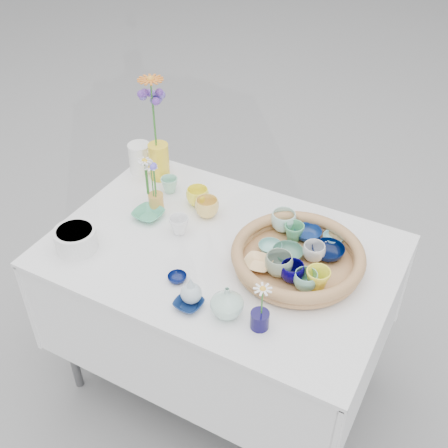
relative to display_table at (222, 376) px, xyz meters
The scene contains 34 objects.
ground 0.00m from the display_table, ahead, with size 80.00×80.00×0.00m, color gray.
display_table is the anchor object (origin of this frame).
wicker_tray 0.85m from the display_table, 10.12° to the left, with size 0.47×0.47×0.08m, color #A07146, non-canonical shape.
tray_ceramic_0 0.86m from the display_table, 36.79° to the left, with size 0.10×0.10×0.03m, color navy.
tray_ceramic_1 0.89m from the display_table, 20.25° to the left, with size 0.12×0.12×0.04m, color black.
tray_ceramic_2 0.91m from the display_table, ahead, with size 0.08×0.08×0.08m, color yellow.
tray_ceramic_3 0.84m from the display_table, 13.08° to the left, with size 0.11×0.11×0.03m, color #497964.
tray_ceramic_4 0.86m from the display_table, ahead, with size 0.10×0.10×0.08m, color gray.
tray_ceramic_5 0.82m from the display_table, 19.68° to the left, with size 0.09×0.09×0.03m, color #80C2B6.
tray_ceramic_6 0.86m from the display_table, 50.89° to the left, with size 0.10×0.10×0.08m, color #ACDACF.
tray_ceramic_7 0.88m from the display_table, 15.85° to the left, with size 0.08×0.08×0.06m, color silver.
tray_ceramic_8 0.90m from the display_table, 32.24° to the left, with size 0.08×0.08×0.02m, color #86D8EC.
tray_ceramic_9 0.87m from the display_table, ahead, with size 0.08×0.08×0.07m, color #05004A.
tray_ceramic_10 0.81m from the display_table, 12.87° to the right, with size 0.10×0.10×0.03m, color #F6CA88.
tray_ceramic_11 0.89m from the display_table, ahead, with size 0.08×0.08×0.07m, color #70B6A5.
tray_ceramic_12 0.86m from the display_table, 35.40° to the left, with size 0.07×0.07×0.07m, color #4A9B69.
loose_ceramic_0 0.86m from the display_table, 137.42° to the left, with size 0.09×0.09×0.07m, color #FFF136.
loose_ceramic_1 0.83m from the display_table, 133.96° to the left, with size 0.10×0.10×0.07m, color #EDC45D.
loose_ceramic_2 0.85m from the display_table, behind, with size 0.12×0.12×0.03m, color #4DA981.
loose_ceramic_3 0.82m from the display_table, behind, with size 0.08×0.08×0.07m, color white.
loose_ceramic_4 0.81m from the display_table, 104.64° to the right, with size 0.07×0.07×0.02m, color #061043.
loose_ceramic_5 0.91m from the display_table, 148.95° to the left, with size 0.07×0.07×0.07m, color #90CFB1.
loose_ceramic_6 0.83m from the display_table, 81.92° to the right, with size 0.09×0.09×0.02m, color navy.
fluted_bowl 0.97m from the display_table, 152.64° to the right, with size 0.16×0.16×0.08m, color white, non-canonical shape.
bud_vase_paleblue 0.87m from the display_table, 82.18° to the right, with size 0.07×0.07×0.11m, color #AEC1CD, non-canonical shape.
bud_vase_seafoam 0.88m from the display_table, 58.16° to the right, with size 0.11×0.11×0.11m, color silver.
bud_vase_cobalt 0.89m from the display_table, 43.50° to the right, with size 0.06×0.06×0.06m, color #0F0A3F.
single_daisy 0.96m from the display_table, 42.88° to the right, with size 0.07×0.07×0.12m, color white, non-canonical shape.
tall_vase_yellow 1.01m from the display_table, 147.67° to the left, with size 0.09×0.09×0.16m, color yellow.
gerbera 1.21m from the display_table, 148.44° to the left, with size 0.12×0.12×0.31m, color orange, non-canonical shape.
hydrangea 1.18m from the display_table, 147.49° to the left, with size 0.08×0.08×0.29m, color #6234A5, non-canonical shape.
white_pitcher 1.05m from the display_table, 152.32° to the left, with size 0.14×0.10×0.13m, color white, non-canonical shape.
daisy_cup 0.88m from the display_table, 164.12° to the left, with size 0.06×0.06×0.07m, color gold.
daisy_posy 0.99m from the display_table, 164.70° to the left, with size 0.08×0.08×0.17m, color white, non-canonical shape.
Camera 1 is at (0.75, -1.37, 2.13)m, focal length 45.00 mm.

